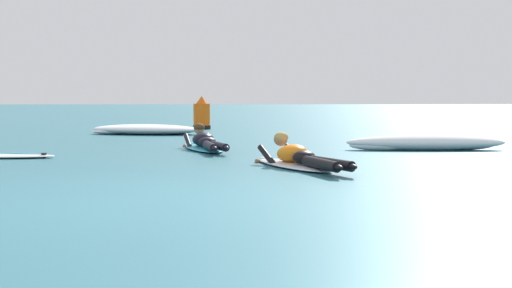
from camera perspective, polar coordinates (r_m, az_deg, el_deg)
name	(u,v)px	position (r m, az deg, el deg)	size (l,w,h in m)	color
ground_plane	(200,137)	(16.73, -4.76, 0.58)	(120.00, 120.00, 0.00)	#2D6B7A
surfer_near	(297,158)	(9.63, 3.54, -1.24)	(1.36, 2.50, 0.54)	silver
surfer_far	(205,143)	(12.73, -4.38, 0.07)	(1.08, 2.52, 0.55)	#2DB2D1
whitewater_mid_left	(426,143)	(13.18, 14.23, 0.09)	(3.06, 0.78, 0.29)	white
whitewater_mid_right	(146,130)	(18.15, -9.36, 1.22)	(3.16, 1.85, 0.27)	white
channel_marker_buoy	(202,116)	(20.60, -4.63, 2.39)	(0.54, 0.54, 1.02)	#EA5B0F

